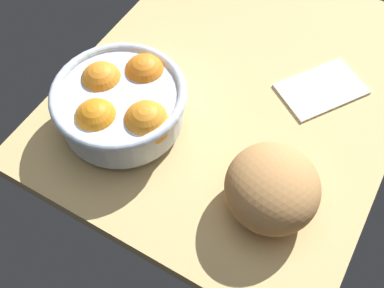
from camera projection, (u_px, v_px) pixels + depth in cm
name	position (u px, v px, depth cm)	size (l,w,h in cm)	color
ground_plane	(239.00, 90.00, 84.65)	(71.29, 57.40, 3.00)	tan
fruit_bowl	(122.00, 103.00, 73.84)	(22.00, 22.00, 10.17)	silver
bread_loaf	(272.00, 188.00, 66.05)	(14.65, 14.04, 10.11)	tan
napkin_folded	(322.00, 88.00, 82.29)	(15.08, 9.40, 0.94)	silver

